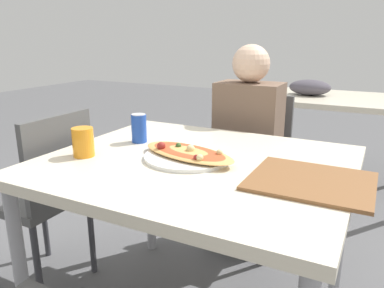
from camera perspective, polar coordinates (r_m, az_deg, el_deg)
The scene contains 9 objects.
dining_table at distance 1.44m, azimuth 0.63°, elevation -5.18°, with size 1.12×0.97×0.75m.
chair_far_seated at distance 2.22m, azimuth 9.16°, elevation -2.30°, with size 0.40×0.40×0.87m.
chair_side_left at distance 1.89m, azimuth -21.52°, elevation -6.59°, with size 0.40×0.40×0.87m.
person_seated at distance 2.06m, azimuth 8.39°, elevation 1.48°, with size 0.34×0.25×1.16m.
pizza_main at distance 1.42m, azimuth -0.69°, elevation -1.60°, with size 0.44×0.34×0.06m.
soda_can at distance 1.65m, azimuth -8.08°, elevation 2.40°, with size 0.07×0.07×0.12m.
drink_glass at distance 1.50m, azimuth -16.25°, elevation 0.28°, with size 0.08×0.08×0.11m.
serving_tray at distance 1.25m, azimuth 17.67°, elevation -5.40°, with size 0.38×0.33×0.01m.
background_table at distance 3.11m, azimuth 20.62°, elevation 5.73°, with size 1.10×0.80×0.87m.
Camera 1 is at (0.60, -1.20, 1.20)m, focal length 35.00 mm.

